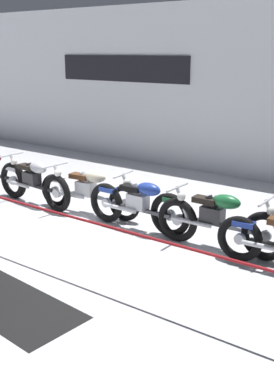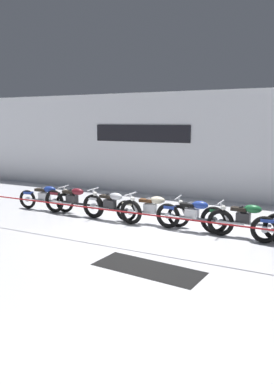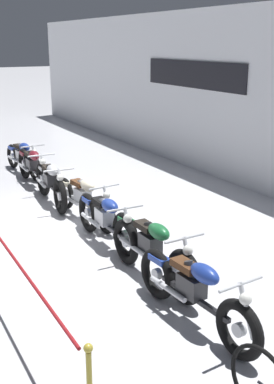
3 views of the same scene
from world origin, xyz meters
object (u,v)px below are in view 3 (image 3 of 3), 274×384
motorcycle_blue_0 (23,157)px  motorcycle_blue_6 (194,292)px  motorcycle_silver_2 (51,183)px  motorcycle_maroon_1 (33,167)px  motorcycle_green_5 (152,249)px  motorcycle_cream_3 (84,198)px  motorcycle_blue_4 (106,221)px

motorcycle_blue_0 → motorcycle_blue_6: motorcycle_blue_6 is taller
motorcycle_silver_2 → motorcycle_maroon_1: bearing=177.8°
motorcycle_silver_2 → motorcycle_green_5: bearing=2.0°
motorcycle_blue_0 → motorcycle_maroon_1: bearing=-5.2°
motorcycle_green_5 → motorcycle_blue_6: motorcycle_green_5 is taller
motorcycle_blue_0 → motorcycle_blue_6: 8.08m
motorcycle_blue_0 → motorcycle_green_5: 6.76m
motorcycle_maroon_1 → motorcycle_blue_6: (6.82, -0.10, -0.03)m
motorcycle_blue_6 → motorcycle_cream_3: bearing=176.3°
motorcycle_cream_3 → motorcycle_silver_2: bearing=-170.0°
motorcycle_green_5 → motorcycle_maroon_1: bearing=-179.1°
motorcycle_maroon_1 → motorcycle_silver_2: 1.47m
motorcycle_silver_2 → motorcycle_cream_3: 1.30m
motorcycle_silver_2 → motorcycle_blue_4: (2.64, 0.05, -0.01)m
motorcycle_blue_0 → motorcycle_maroon_1: 1.26m
motorcycle_cream_3 → motorcycle_green_5: (2.75, -0.08, 0.02)m
motorcycle_blue_6 → motorcycle_blue_0: bearing=178.5°
motorcycle_maroon_1 → motorcycle_silver_2: bearing=-2.2°
motorcycle_blue_0 → motorcycle_cream_3: bearing=0.8°
motorcycle_cream_3 → motorcycle_blue_6: 4.08m
motorcycle_cream_3 → motorcycle_blue_4: motorcycle_blue_4 is taller
motorcycle_blue_0 → motorcycle_green_5: (6.76, -0.03, 0.02)m
motorcycle_silver_2 → motorcycle_blue_0: bearing=176.4°
motorcycle_blue_0 → motorcycle_blue_6: (8.08, -0.21, -0.00)m
motorcycle_blue_4 → motorcycle_blue_0: bearing=178.7°
motorcycle_silver_2 → motorcycle_cream_3: motorcycle_silver_2 is taller
motorcycle_blue_6 → motorcycle_silver_2: bearing=179.6°
motorcycle_green_5 → motorcycle_blue_6: size_ratio=1.06×
motorcycle_cream_3 → motorcycle_blue_6: bearing=-3.7°
motorcycle_cream_3 → motorcycle_blue_4: bearing=-7.3°
motorcycle_silver_2 → motorcycle_green_5: 4.03m
motorcycle_blue_4 → motorcycle_blue_6: bearing=-1.9°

